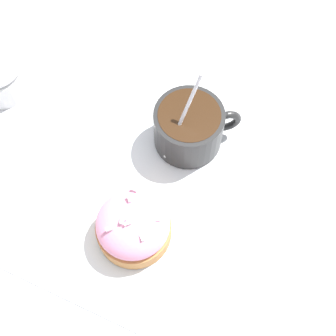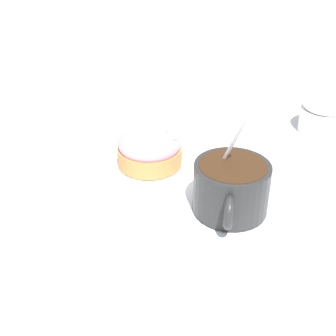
# 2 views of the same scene
# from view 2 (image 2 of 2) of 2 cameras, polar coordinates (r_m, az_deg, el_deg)

# --- Properties ---
(ground_plane) EXTENTS (3.00, 3.00, 0.00)m
(ground_plane) POSITION_cam_2_polar(r_m,az_deg,el_deg) (0.56, 1.99, -2.40)
(ground_plane) COLOR #B2B2B7
(paper_napkin) EXTENTS (0.35, 0.35, 0.00)m
(paper_napkin) POSITION_cam_2_polar(r_m,az_deg,el_deg) (0.56, 1.99, -2.27)
(paper_napkin) COLOR white
(paper_napkin) RESTS_ON ground_plane
(coffee_cup) EXTENTS (0.09, 0.09, 0.12)m
(coffee_cup) POSITION_cam_2_polar(r_m,az_deg,el_deg) (0.50, 7.72, -2.22)
(coffee_cup) COLOR black
(coffee_cup) RESTS_ON paper_napkin
(frosted_pastry) EXTENTS (0.08, 0.08, 0.05)m
(frosted_pastry) POSITION_cam_2_polar(r_m,az_deg,el_deg) (0.59, -1.89, 2.64)
(frosted_pastry) COLOR #B2753D
(frosted_pastry) RESTS_ON paper_napkin
(sugar_bowl) EXTENTS (0.07, 0.07, 0.06)m
(sugar_bowl) POSITION_cam_2_polar(r_m,az_deg,el_deg) (0.71, 18.63, 6.29)
(sugar_bowl) COLOR white
(sugar_bowl) RESTS_ON ground_plane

